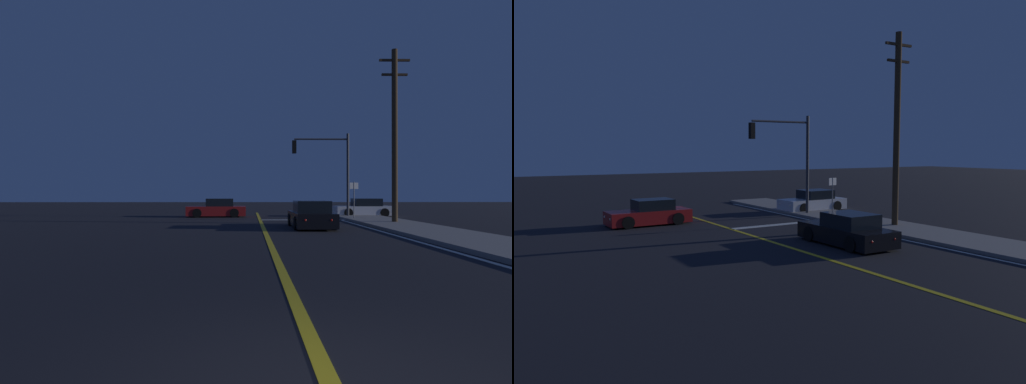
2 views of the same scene
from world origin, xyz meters
The scene contains 10 objects.
sidewalk_right centered at (7.05, 12.15, 0.07)m, with size 3.20×43.75×0.15m, color gray.
lane_line_center centered at (0.00, 12.15, 0.01)m, with size 0.20×41.32×0.01m, color gold.
lane_line_edge_right centered at (5.20, 12.15, 0.01)m, with size 0.16×41.32×0.01m, color silver.
stop_bar centered at (2.72, 22.80, 0.01)m, with size 5.45×0.50×0.01m, color silver.
car_lead_oncoming_red centered at (-3.02, 26.29, 0.58)m, with size 4.32×1.91×1.34m.
car_side_waiting_black centered at (2.36, 16.77, 0.58)m, with size 1.98×4.46×1.34m.
car_distant_tail_white centered at (7.82, 26.69, 0.58)m, with size 4.30×2.00×1.34m.
traffic_signal_near_right centered at (4.84, 25.10, 3.95)m, with size 4.01×0.28×5.93m.
utility_pole_right centered at (7.35, 19.00, 5.01)m, with size 1.69×0.32×9.68m.
street_sign_corner centered at (5.95, 22.30, 1.64)m, with size 0.56×0.11×2.44m.
Camera 1 is at (-0.72, -3.20, 1.68)m, focal length 28.42 mm.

